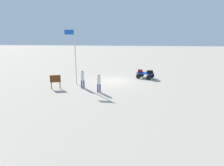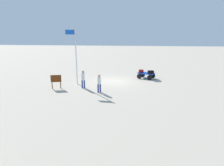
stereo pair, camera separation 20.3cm
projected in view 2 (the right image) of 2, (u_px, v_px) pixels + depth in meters
name	position (u px, v px, depth m)	size (l,w,h in m)	color
ground_plane	(114.00, 81.00, 21.48)	(120.00, 120.00, 0.00)	#B6A794
luggage_cart	(146.00, 74.00, 22.69)	(2.14, 1.83, 0.66)	#0A3FC7
suitcase_dark	(151.00, 72.00, 22.33)	(0.56, 0.38, 0.31)	gray
suitcase_olive	(151.00, 72.00, 22.03)	(0.70, 0.48, 0.37)	black
suitcase_navy	(141.00, 71.00, 22.78)	(0.56, 0.43, 0.32)	maroon
worker_lead	(99.00, 82.00, 17.28)	(0.43, 0.43, 1.61)	navy
worker_trailing	(83.00, 78.00, 18.60)	(0.37, 0.37, 1.71)	navy
flagpole	(75.00, 53.00, 19.52)	(1.03, 0.10, 5.52)	silver
signboard	(56.00, 80.00, 18.46)	(0.95, 0.31, 1.31)	#4C3319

